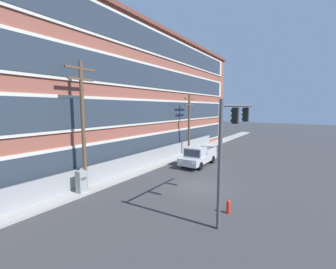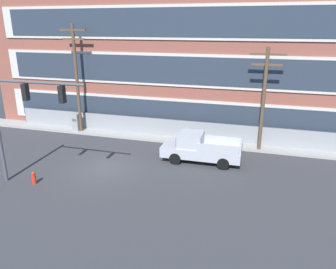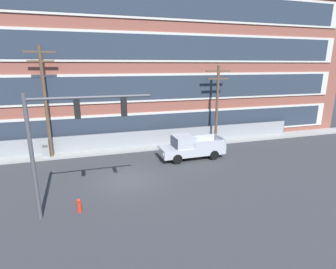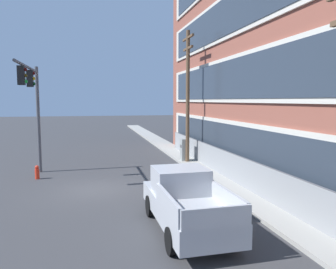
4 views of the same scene
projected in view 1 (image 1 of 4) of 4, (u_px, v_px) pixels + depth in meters
ground_plane at (199, 187)px, 17.21m from camera, size 160.00×160.00×0.00m
sidewalk_building_side at (134, 172)px, 20.80m from camera, size 80.00×1.82×0.16m
brick_mill_building at (128, 96)px, 27.78m from camera, size 41.15×10.45×14.84m
chain_link_fence at (153, 157)px, 23.74m from camera, size 30.55×0.06×1.63m
traffic_signal_mast at (231, 135)px, 12.09m from camera, size 5.97×0.43×6.44m
pickup_truck_silver at (198, 156)px, 23.42m from camera, size 5.49×2.20×2.00m
utility_pole_near_corner at (83, 122)px, 15.44m from camera, size 2.30×0.26×9.13m
utility_pole_midblock at (189, 122)px, 28.00m from camera, size 2.48×0.26×7.60m
electrical_cabinet at (81, 183)px, 15.55m from camera, size 0.58×0.56×1.70m
fire_hydrant at (228, 207)px, 12.84m from camera, size 0.24×0.24×0.78m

